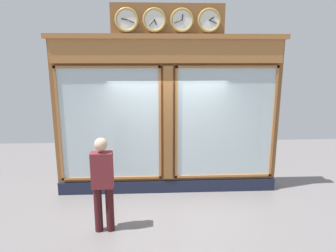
{
  "coord_description": "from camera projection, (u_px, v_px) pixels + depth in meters",
  "views": [
    {
      "loc": [
        0.33,
        6.41,
        3.0
      ],
      "look_at": [
        0.0,
        0.0,
        1.53
      ],
      "focal_mm": 32.71,
      "sensor_mm": 36.0,
      "label": 1
    }
  ],
  "objects": [
    {
      "name": "shop_facade",
      "position": [
        168.0,
        114.0,
        6.65
      ],
      "size": [
        4.95,
        0.42,
        4.03
      ],
      "color": "brown",
      "rests_on": "ground_plane"
    },
    {
      "name": "pedestrian",
      "position": [
        103.0,
        181.0,
        5.19
      ],
      "size": [
        0.37,
        0.23,
        1.69
      ],
      "color": "#3A1316",
      "rests_on": "ground_plane"
    }
  ]
}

